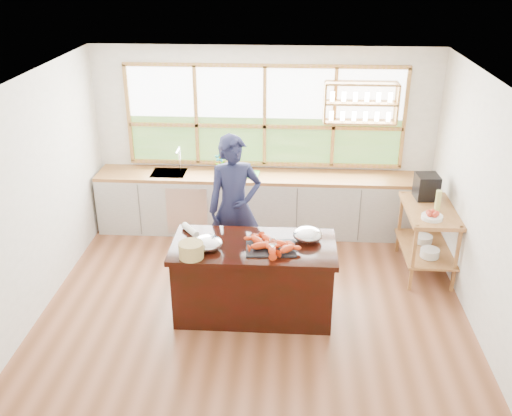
# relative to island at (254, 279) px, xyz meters

# --- Properties ---
(ground_plane) EXTENTS (5.00, 5.00, 0.00)m
(ground_plane) POSITION_rel_island_xyz_m (0.00, 0.20, -0.45)
(ground_plane) COLOR brown
(room_shell) EXTENTS (5.02, 4.52, 2.71)m
(room_shell) POSITION_rel_island_xyz_m (0.02, 0.71, 1.30)
(room_shell) COLOR white
(room_shell) RESTS_ON ground_plane
(back_counter) EXTENTS (4.90, 0.63, 0.90)m
(back_counter) POSITION_rel_island_xyz_m (-0.02, 2.14, 0.00)
(back_counter) COLOR beige
(back_counter) RESTS_ON ground_plane
(right_shelf_unit) EXTENTS (0.62, 1.10, 0.90)m
(right_shelf_unit) POSITION_rel_island_xyz_m (2.19, 1.09, 0.15)
(right_shelf_unit) COLOR #9D6838
(right_shelf_unit) RESTS_ON ground_plane
(island) EXTENTS (1.85, 0.90, 0.90)m
(island) POSITION_rel_island_xyz_m (0.00, 0.00, 0.00)
(island) COLOR black
(island) RESTS_ON ground_plane
(cook) EXTENTS (0.79, 0.63, 1.88)m
(cook) POSITION_rel_island_xyz_m (-0.30, 0.90, 0.49)
(cook) COLOR #191C3A
(cook) RESTS_ON ground_plane
(potted_plant) EXTENTS (0.17, 0.13, 0.29)m
(potted_plant) POSITION_rel_island_xyz_m (-0.64, 2.20, 0.59)
(potted_plant) COLOR slate
(potted_plant) RESTS_ON back_counter
(cutting_board) EXTENTS (0.42, 0.33, 0.01)m
(cutting_board) POSITION_rel_island_xyz_m (-0.27, 2.14, 0.45)
(cutting_board) COLOR #4CC045
(cutting_board) RESTS_ON back_counter
(espresso_machine) EXTENTS (0.31, 0.33, 0.33)m
(espresso_machine) POSITION_rel_island_xyz_m (2.19, 1.44, 0.61)
(espresso_machine) COLOR black
(espresso_machine) RESTS_ON right_shelf_unit
(wine_bottle) EXTENTS (0.09, 0.09, 0.29)m
(wine_bottle) POSITION_rel_island_xyz_m (2.24, 0.99, 0.59)
(wine_bottle) COLOR #B7B95A
(wine_bottle) RESTS_ON right_shelf_unit
(fruit_bowl) EXTENTS (0.26, 0.26, 0.11)m
(fruit_bowl) POSITION_rel_island_xyz_m (2.14, 0.80, 0.49)
(fruit_bowl) COLOR white
(fruit_bowl) RESTS_ON right_shelf_unit
(slate_board) EXTENTS (0.58, 0.44, 0.02)m
(slate_board) POSITION_rel_island_xyz_m (0.20, -0.09, 0.45)
(slate_board) COLOR black
(slate_board) RESTS_ON island
(lobster_pile) EXTENTS (0.55, 0.48, 0.08)m
(lobster_pile) POSITION_rel_island_xyz_m (0.19, -0.10, 0.50)
(lobster_pile) COLOR #C42F06
(lobster_pile) RESTS_ON slate_board
(mixing_bowl_left) EXTENTS (0.33, 0.33, 0.16)m
(mixing_bowl_left) POSITION_rel_island_xyz_m (-0.50, -0.12, 0.52)
(mixing_bowl_left) COLOR silver
(mixing_bowl_left) RESTS_ON island
(mixing_bowl_right) EXTENTS (0.34, 0.34, 0.16)m
(mixing_bowl_right) POSITION_rel_island_xyz_m (0.60, 0.14, 0.52)
(mixing_bowl_right) COLOR silver
(mixing_bowl_right) RESTS_ON island
(wine_glass) EXTENTS (0.08, 0.08, 0.22)m
(wine_glass) POSITION_rel_island_xyz_m (0.22, -0.25, 0.61)
(wine_glass) COLOR silver
(wine_glass) RESTS_ON island
(wicker_basket) EXTENTS (0.27, 0.27, 0.17)m
(wicker_basket) POSITION_rel_island_xyz_m (-0.65, -0.32, 0.53)
(wicker_basket) COLOR tan
(wicker_basket) RESTS_ON island
(parchment_roll) EXTENTS (0.24, 0.29, 0.08)m
(parchment_roll) POSITION_rel_island_xyz_m (-0.76, 0.24, 0.49)
(parchment_roll) COLOR silver
(parchment_roll) RESTS_ON island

